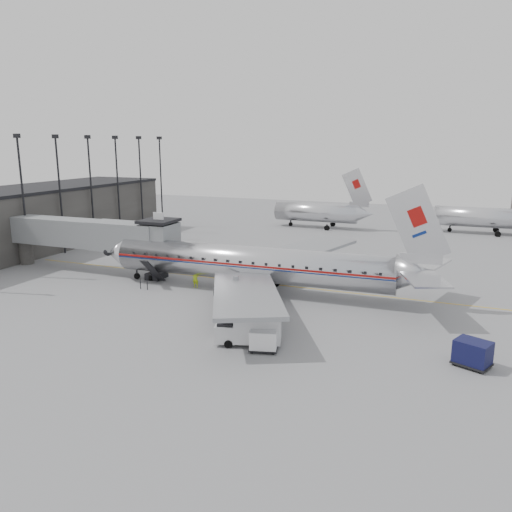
{
  "coord_description": "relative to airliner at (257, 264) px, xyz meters",
  "views": [
    {
      "loc": [
        19.68,
        -40.49,
        14.24
      ],
      "look_at": [
        1.82,
        4.54,
        3.2
      ],
      "focal_mm": 35.0,
      "sensor_mm": 36.0,
      "label": 1
    }
  ],
  "objects": [
    {
      "name": "ramp_worker",
      "position": [
        -6.21,
        -0.96,
        -1.84
      ],
      "size": [
        0.69,
        0.46,
        1.85
      ],
      "primitive_type": "imported",
      "rotation": [
        0.0,
        0.0,
        -0.03
      ],
      "color": "#A4C617",
      "rests_on": "ground"
    },
    {
      "name": "distant_aircraft_mid",
      "position": [
        21.71,
        42.98,
        -0.03
      ],
      "size": [
        16.39,
        3.2,
        10.26
      ],
      "color": "silver",
      "rests_on": "ground"
    },
    {
      "name": "terminal",
      "position": [
        -36.5,
        6.98,
        1.24
      ],
      "size": [
        12.0,
        46.0,
        8.0
      ],
      "primitive_type": "cube",
      "color": "#363331",
      "rests_on": "ground"
    },
    {
      "name": "apron_line",
      "position": [
        0.5,
        2.98,
        -2.76
      ],
      "size": [
        60.0,
        0.15,
        0.01
      ],
      "primitive_type": "cube",
      "rotation": [
        0.0,
        0.0,
        1.57
      ],
      "color": "gold",
      "rests_on": "ground"
    },
    {
      "name": "baggage_cart_navy",
      "position": [
        19.15,
        -10.35,
        -1.83
      ],
      "size": [
        2.72,
        2.44,
        1.75
      ],
      "rotation": [
        0.0,
        0.0,
        -0.41
      ],
      "color": "#0D0F36",
      "rests_on": "ground"
    },
    {
      "name": "service_van",
      "position": [
        4.28,
        -12.29,
        -1.6
      ],
      "size": [
        5.02,
        3.07,
        2.21
      ],
      "rotation": [
        0.0,
        0.0,
        0.29
      ],
      "color": "silver",
      "rests_on": "ground"
    },
    {
      "name": "baggage_cart_white",
      "position": [
        5.65,
        -13.02,
        -1.95
      ],
      "size": [
        2.26,
        1.92,
        1.53
      ],
      "rotation": [
        0.0,
        0.0,
        0.25
      ],
      "color": "white",
      "rests_on": "ground"
    },
    {
      "name": "ground",
      "position": [
        -2.5,
        -3.02,
        -2.76
      ],
      "size": [
        160.0,
        160.0,
        0.0
      ],
      "primitive_type": "plane",
      "color": "slate",
      "rests_on": "ground"
    },
    {
      "name": "distant_aircraft_near",
      "position": [
        -4.29,
        38.98,
        -0.03
      ],
      "size": [
        16.39,
        3.2,
        10.26
      ],
      "color": "silver",
      "rests_on": "ground"
    },
    {
      "name": "airliner",
      "position": [
        0.0,
        0.0,
        0.0
      ],
      "size": [
        34.73,
        32.17,
        10.98
      ],
      "rotation": [
        0.0,
        0.0,
        0.03
      ],
      "color": "silver",
      "rests_on": "ground"
    },
    {
      "name": "floodlight_masts",
      "position": [
        -30.0,
        9.98,
        5.6
      ],
      "size": [
        0.9,
        42.25,
        15.25
      ],
      "color": "black",
      "rests_on": "ground"
    },
    {
      "name": "jet_bridge",
      "position": [
        -19.16,
        0.65,
        1.42
      ],
      "size": [
        21.0,
        6.2,
        7.1
      ],
      "color": "slate",
      "rests_on": "ground"
    }
  ]
}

